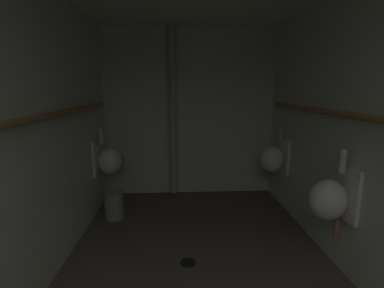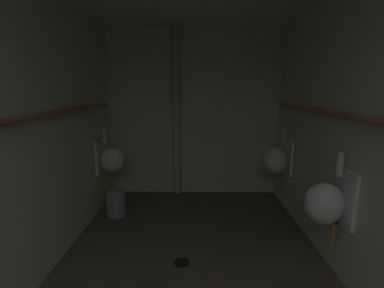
# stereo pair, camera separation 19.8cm
# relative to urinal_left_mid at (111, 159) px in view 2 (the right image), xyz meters

# --- Properties ---
(floor) EXTENTS (2.53, 3.81, 0.08)m
(floor) POSITION_rel_urinal_left_mid_xyz_m (1.06, -1.32, -0.69)
(floor) COLOR brown
(floor) RESTS_ON ground
(wall_left) EXTENTS (0.06, 3.81, 2.36)m
(wall_left) POSITION_rel_urinal_left_mid_xyz_m (-0.18, -1.32, 0.53)
(wall_left) COLOR beige
(wall_left) RESTS_ON ground
(wall_right) EXTENTS (0.06, 3.81, 2.36)m
(wall_right) POSITION_rel_urinal_left_mid_xyz_m (2.30, -1.32, 0.53)
(wall_right) COLOR beige
(wall_right) RESTS_ON ground
(wall_back) EXTENTS (2.53, 0.06, 2.36)m
(wall_back) POSITION_rel_urinal_left_mid_xyz_m (1.06, 0.56, 0.53)
(wall_back) COLOR beige
(wall_back) RESTS_ON ground
(urinal_left_mid) EXTENTS (0.32, 0.30, 0.76)m
(urinal_left_mid) POSITION_rel_urinal_left_mid_xyz_m (0.00, 0.00, 0.00)
(urinal_left_mid) COLOR white
(urinal_right_mid) EXTENTS (0.32, 0.30, 0.76)m
(urinal_right_mid) POSITION_rel_urinal_left_mid_xyz_m (2.12, -1.33, 0.00)
(urinal_right_mid) COLOR white
(urinal_right_far) EXTENTS (0.32, 0.30, 0.76)m
(urinal_right_far) POSITION_rel_urinal_left_mid_xyz_m (2.12, -0.02, 0.00)
(urinal_right_far) COLOR white
(supply_pipe_left) EXTENTS (0.06, 3.04, 0.06)m
(supply_pipe_left) POSITION_rel_urinal_left_mid_xyz_m (-0.09, -1.29, 0.68)
(supply_pipe_left) COLOR #9E7042
(supply_pipe_right) EXTENTS (0.06, 3.09, 0.06)m
(supply_pipe_right) POSITION_rel_urinal_left_mid_xyz_m (2.21, -1.33, 0.68)
(supply_pipe_right) COLOR #9E7042
(standpipe_back_wall) EXTENTS (0.10, 0.10, 2.31)m
(standpipe_back_wall) POSITION_rel_urinal_left_mid_xyz_m (0.81, 0.45, 0.53)
(standpipe_back_wall) COLOR #B2B2B2
(standpipe_back_wall) RESTS_ON ground
(floor_drain) EXTENTS (0.14, 0.14, 0.01)m
(floor_drain) POSITION_rel_urinal_left_mid_xyz_m (0.96, -1.18, -0.65)
(floor_drain) COLOR black
(floor_drain) RESTS_ON ground
(waste_bin) EXTENTS (0.23, 0.23, 0.33)m
(waste_bin) POSITION_rel_urinal_left_mid_xyz_m (0.11, -0.25, -0.49)
(waste_bin) COLOR gray
(waste_bin) RESTS_ON ground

